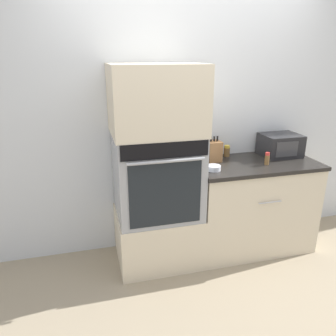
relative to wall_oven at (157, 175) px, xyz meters
The scene contains 11 objects.
ground_plane 0.97m from the wall_oven, 38.79° to the right, with size 12.00×12.00×0.00m, color gray.
wall_back 0.64m from the wall_oven, 42.12° to the left, with size 8.00×0.05×2.50m.
oven_cabinet_base 0.61m from the wall_oven, 90.00° to the left, with size 0.74×0.60×0.48m.
wall_oven is the anchor object (origin of this frame).
oven_cabinet_upper 0.64m from the wall_oven, 90.00° to the left, with size 0.74×0.60×0.56m.
counter_unit 1.02m from the wall_oven, ahead, with size 1.16×0.63×0.89m.
microwave 1.28m from the wall_oven, ahead, with size 0.37×0.30×0.21m.
knife_block 0.60m from the wall_oven, 12.97° to the left, with size 0.13×0.14×0.24m.
bowl 0.49m from the wall_oven, 13.68° to the right, with size 0.12×0.12×0.04m.
condiment_jar_near 1.01m from the wall_oven, ahead, with size 0.04×0.04×0.11m.
condiment_jar_mid 0.80m from the wall_oven, 17.33° to the left, with size 0.06×0.06×0.11m.
Camera 1 is at (-0.95, -2.29, 1.84)m, focal length 35.00 mm.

